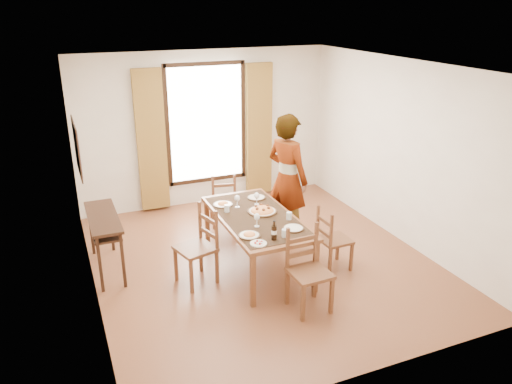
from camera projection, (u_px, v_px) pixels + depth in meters
name	position (u px, v px, depth m)	size (l,w,h in m)	color
ground	(262.00, 261.00, 7.07)	(5.00, 5.00, 0.00)	#5A2C1C
room_shell	(258.00, 154.00, 6.63)	(4.60, 5.10, 2.74)	silver
console_table	(104.00, 224.00, 6.61)	(0.38, 1.20, 0.80)	black
dining_table	(256.00, 220.00, 6.70)	(0.97, 1.92, 0.76)	brown
chair_west	(198.00, 248.00, 6.41)	(0.56, 0.56, 1.02)	brown
chair_north	(223.00, 201.00, 8.06)	(0.47, 0.47, 0.91)	brown
chair_south	(308.00, 272.00, 5.85)	(0.46, 0.46, 1.01)	brown
chair_east	(333.00, 241.00, 6.74)	(0.40, 0.40, 0.89)	brown
man	(287.00, 179.00, 7.40)	(0.72, 0.84, 1.96)	gray
plate_sw	(249.00, 234.00, 6.09)	(0.27, 0.27, 0.05)	silver
plate_se	(293.00, 227.00, 6.28)	(0.27, 0.27, 0.05)	silver
plate_nw	(223.00, 203.00, 7.02)	(0.27, 0.27, 0.05)	silver
plate_ne	(256.00, 196.00, 7.27)	(0.27, 0.27, 0.05)	silver
pasta_platter	(262.00, 209.00, 6.77)	(0.40, 0.40, 0.10)	#CB501A
caprese_plate	(258.00, 243.00, 5.89)	(0.20, 0.20, 0.04)	silver
wine_glass_a	(257.00, 220.00, 6.33)	(0.08, 0.08, 0.18)	white
wine_glass_b	(257.00, 198.00, 7.01)	(0.08, 0.08, 0.18)	white
wine_glass_c	(237.00, 201.00, 6.92)	(0.08, 0.08, 0.18)	white
tumbler_a	(289.00, 216.00, 6.55)	(0.07, 0.07, 0.10)	silver
tumbler_b	(227.00, 208.00, 6.79)	(0.07, 0.07, 0.10)	silver
tumbler_c	(285.00, 233.00, 6.07)	(0.07, 0.07, 0.10)	silver
wine_bottle	(274.00, 230.00, 5.97)	(0.07, 0.07, 0.25)	black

